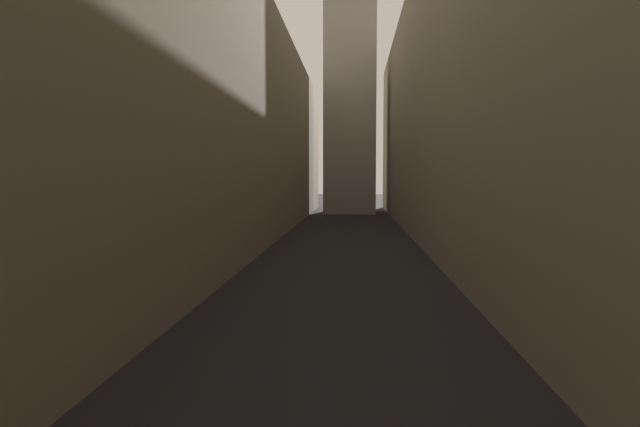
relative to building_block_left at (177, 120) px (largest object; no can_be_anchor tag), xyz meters
The scene contains 3 objects.
ground_plane 15.58m from the building_block_left, ahead, with size 264.00×264.00×0.00m, color black.
building_block_left is the anchor object (origin of this frame).
building_block_right 23.18m from the building_block_left, ahead, with size 10.56×108.00×22.41m, color gray.
Camera 1 is at (0.73, 10.04, 5.09)m, focal length 30.96 mm.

